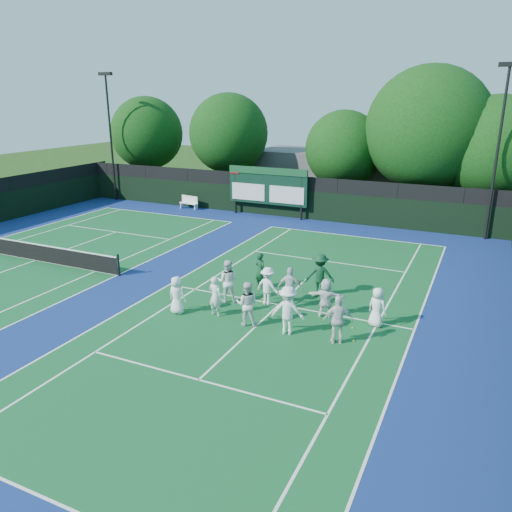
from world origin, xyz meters
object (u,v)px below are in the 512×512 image
at_px(bench, 189,202).
at_px(scoreboard, 267,186).
at_px(coach_left, 261,271).
at_px(tennis_net, 35,252).

bearing_deg(bench, scoreboard, 1.88).
bearing_deg(coach_left, scoreboard, -44.31).
xyz_separation_m(scoreboard, coach_left, (5.50, -13.15, -1.35)).
bearing_deg(tennis_net, bench, 88.07).
height_order(scoreboard, tennis_net, scoreboard).
bearing_deg(tennis_net, coach_left, 6.57).
distance_m(tennis_net, bench, 14.38).
distance_m(bench, coach_left, 17.65).
height_order(bench, coach_left, coach_left).
height_order(scoreboard, coach_left, scoreboard).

